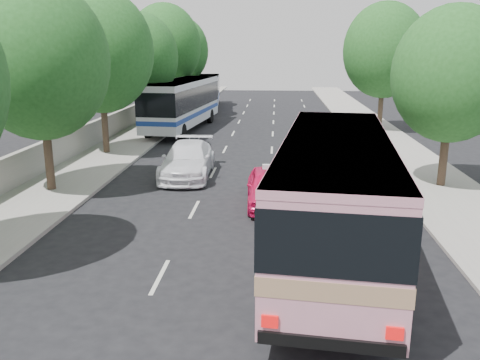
# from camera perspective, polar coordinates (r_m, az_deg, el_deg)

# --- Properties ---
(ground) EXTENTS (120.00, 120.00, 0.00)m
(ground) POSITION_cam_1_polar(r_m,az_deg,el_deg) (15.97, -0.64, -7.92)
(ground) COLOR black
(ground) RESTS_ON ground
(sidewalk_left) EXTENTS (4.00, 90.00, 0.15)m
(sidewalk_left) POSITION_cam_1_polar(r_m,az_deg,el_deg) (36.54, -11.46, 4.87)
(sidewalk_left) COLOR #9E998E
(sidewalk_left) RESTS_ON ground
(sidewalk_right) EXTENTS (4.00, 90.00, 0.12)m
(sidewalk_right) POSITION_cam_1_polar(r_m,az_deg,el_deg) (35.96, 15.74, 4.43)
(sidewalk_right) COLOR #9E998E
(sidewalk_right) RESTS_ON ground
(low_wall) EXTENTS (0.30, 90.00, 1.50)m
(low_wall) POSITION_cam_1_polar(r_m,az_deg,el_deg) (36.93, -14.23, 6.11)
(low_wall) COLOR #9E998E
(low_wall) RESTS_ON sidewalk_left
(tree_left_b) EXTENTS (5.70, 5.70, 8.88)m
(tree_left_b) POSITION_cam_1_polar(r_m,az_deg,el_deg) (22.78, -21.55, 12.90)
(tree_left_b) COLOR #38281E
(tree_left_b) RESTS_ON ground
(tree_left_c) EXTENTS (6.00, 6.00, 9.35)m
(tree_left_c) POSITION_cam_1_polar(r_m,az_deg,el_deg) (30.28, -15.38, 14.18)
(tree_left_c) COLOR #38281E
(tree_left_c) RESTS_ON ground
(tree_left_d) EXTENTS (5.52, 5.52, 8.60)m
(tree_left_d) POSITION_cam_1_polar(r_m,az_deg,el_deg) (37.91, -11.14, 13.69)
(tree_left_d) COLOR #38281E
(tree_left_d) RESTS_ON ground
(tree_left_e) EXTENTS (6.30, 6.30, 9.82)m
(tree_left_e) POSITION_cam_1_polar(r_m,az_deg,el_deg) (45.66, -8.40, 14.94)
(tree_left_e) COLOR #38281E
(tree_left_e) RESTS_ON ground
(tree_left_f) EXTENTS (5.88, 5.88, 9.16)m
(tree_left_f) POSITION_cam_1_polar(r_m,az_deg,el_deg) (53.55, -6.73, 14.48)
(tree_left_f) COLOR #38281E
(tree_left_f) RESTS_ON ground
(tree_right_near) EXTENTS (5.10, 5.10, 7.95)m
(tree_right_near) POSITION_cam_1_polar(r_m,az_deg,el_deg) (23.88, 22.99, 11.32)
(tree_right_near) COLOR #38281E
(tree_right_near) RESTS_ON ground
(tree_right_far) EXTENTS (6.00, 6.00, 9.35)m
(tree_right_far) POSITION_cam_1_polar(r_m,az_deg,el_deg) (39.42, 16.07, 14.15)
(tree_right_far) COLOR #38281E
(tree_right_far) RESTS_ON ground
(pink_bus) EXTENTS (4.18, 11.77, 3.68)m
(pink_bus) POSITION_cam_1_polar(r_m,az_deg,el_deg) (14.89, 10.61, -0.57)
(pink_bus) COLOR #CA8295
(pink_bus) RESTS_ON ground
(pink_taxi) EXTENTS (1.99, 4.46, 1.49)m
(pink_taxi) POSITION_cam_1_polar(r_m,az_deg,el_deg) (20.22, 3.29, -0.80)
(pink_taxi) COLOR #DF1350
(pink_taxi) RESTS_ON ground
(white_pickup) EXTENTS (2.46, 5.71, 1.64)m
(white_pickup) POSITION_cam_1_polar(r_m,az_deg,el_deg) (24.85, -5.90, 2.26)
(white_pickup) COLOR white
(white_pickup) RESTS_ON ground
(tour_coach_front) EXTENTS (3.96, 12.70, 3.74)m
(tour_coach_front) POSITION_cam_1_polar(r_m,az_deg,el_deg) (38.90, -6.45, 8.89)
(tour_coach_front) COLOR silver
(tour_coach_front) RESTS_ON ground
(tour_coach_rear) EXTENTS (3.32, 10.89, 3.21)m
(tour_coach_rear) POSITION_cam_1_polar(r_m,az_deg,el_deg) (53.18, -3.69, 10.16)
(tour_coach_rear) COLOR white
(tour_coach_rear) RESTS_ON ground
(taxi_roof_sign) EXTENTS (0.56, 0.21, 0.18)m
(taxi_roof_sign) POSITION_cam_1_polar(r_m,az_deg,el_deg) (20.01, 3.33, 1.50)
(taxi_roof_sign) COLOR silver
(taxi_roof_sign) RESTS_ON pink_taxi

